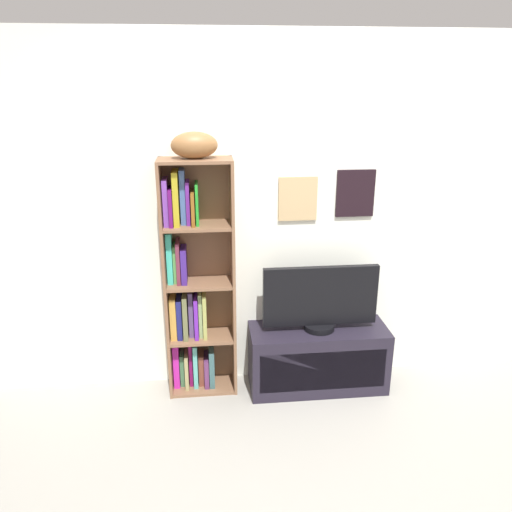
# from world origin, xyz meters

# --- Properties ---
(ground) EXTENTS (5.20, 5.20, 0.04)m
(ground) POSITION_xyz_m (0.00, 0.00, -0.02)
(ground) COLOR gray
(back_wall) EXTENTS (4.80, 0.08, 2.46)m
(back_wall) POSITION_xyz_m (0.00, 1.13, 1.23)
(back_wall) COLOR white
(back_wall) RESTS_ON ground
(bookshelf) EXTENTS (0.48, 0.25, 1.68)m
(bookshelf) POSITION_xyz_m (-0.77, 1.00, 0.78)
(bookshelf) COLOR brown
(bookshelf) RESTS_ON ground
(football) EXTENTS (0.30, 0.18, 0.17)m
(football) POSITION_xyz_m (-0.72, 0.97, 1.76)
(football) COLOR brown
(football) RESTS_ON bookshelf
(tv_stand) EXTENTS (0.99, 0.37, 0.47)m
(tv_stand) POSITION_xyz_m (0.11, 0.91, 0.23)
(tv_stand) COLOR black
(tv_stand) RESTS_ON ground
(television) EXTENTS (0.81, 0.22, 0.47)m
(television) POSITION_xyz_m (0.11, 0.91, 0.70)
(television) COLOR black
(television) RESTS_ON tv_stand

